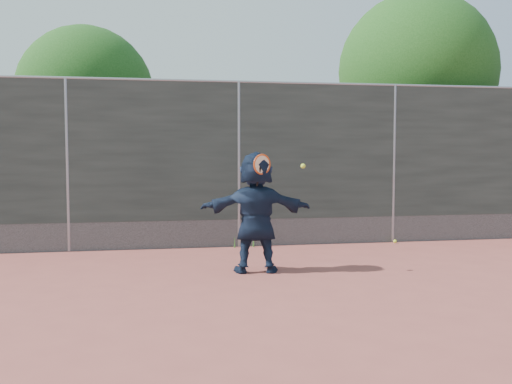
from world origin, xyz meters
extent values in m
plane|color=#9E4C42|center=(0.00, 0.00, 0.00)|extent=(80.00, 80.00, 0.00)
imported|color=#142138|center=(-0.09, 1.24, 0.87)|extent=(1.66, 0.71, 1.74)
sphere|color=#CAE532|center=(2.99, 3.35, 0.03)|extent=(0.07, 0.07, 0.07)
cube|color=#38423D|center=(0.00, 3.50, 1.75)|extent=(20.00, 0.04, 2.50)
cube|color=slate|center=(0.00, 3.50, 0.25)|extent=(20.00, 0.03, 0.50)
cylinder|color=gray|center=(0.00, 3.50, 3.00)|extent=(20.00, 0.05, 0.05)
cylinder|color=gray|center=(-3.00, 3.50, 1.50)|extent=(0.06, 0.06, 3.00)
cylinder|color=gray|center=(0.00, 3.50, 1.50)|extent=(0.06, 0.06, 3.00)
cylinder|color=gray|center=(3.00, 3.50, 1.50)|extent=(0.06, 0.06, 3.00)
torus|color=#C34212|center=(-0.04, 1.04, 1.56)|extent=(0.28, 0.15, 0.29)
cylinder|color=beige|center=(-0.04, 1.04, 1.56)|extent=(0.23, 0.11, 0.25)
cylinder|color=black|center=(-0.09, 1.06, 1.36)|extent=(0.08, 0.13, 0.33)
sphere|color=#CAE532|center=(0.53, 0.96, 1.54)|extent=(0.07, 0.07, 0.07)
cylinder|color=#382314|center=(4.50, 5.70, 1.30)|extent=(0.28, 0.28, 2.60)
sphere|color=#23561C|center=(4.50, 5.70, 3.59)|extent=(3.60, 3.60, 3.60)
sphere|color=#23561C|center=(5.22, 5.90, 3.23)|extent=(2.52, 2.52, 2.52)
cylinder|color=#382314|center=(-3.00, 6.50, 1.10)|extent=(0.28, 0.28, 2.20)
sphere|color=#23561C|center=(-3.00, 6.50, 3.03)|extent=(3.00, 3.00, 3.00)
sphere|color=#23561C|center=(-2.40, 6.70, 2.73)|extent=(2.10, 2.10, 2.10)
cone|color=#387226|center=(0.25, 3.38, 0.13)|extent=(0.03, 0.03, 0.26)
cone|color=#387226|center=(0.55, 3.40, 0.15)|extent=(0.03, 0.03, 0.30)
cone|color=#387226|center=(-0.10, 3.36, 0.11)|extent=(0.03, 0.03, 0.22)
camera|label=1|loc=(-1.52, -6.78, 1.73)|focal=40.00mm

